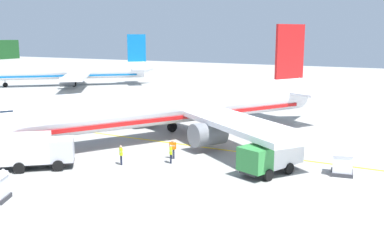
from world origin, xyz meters
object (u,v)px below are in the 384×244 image
object	(u,v)px
service_truck_baggage	(272,153)
crew_loader_left	(121,153)
airliner_mid_apron	(69,71)
service_truck_fuel	(31,150)
airliner_foreground	(176,106)
cargo_container_near	(342,163)
crew_loader_right	(171,152)
crew_marshaller	(173,148)

from	to	relation	value
service_truck_baggage	crew_loader_left	world-z (taller)	service_truck_baggage
airliner_mid_apron	service_truck_fuel	xyz separation A→B (m)	(-46.15, -39.26, -1.46)
airliner_foreground	cargo_container_near	size ratio (longest dim) A/B	18.65
service_truck_baggage	cargo_container_near	xyz separation A→B (m)	(2.07, -4.98, -0.66)
service_truck_baggage	crew_loader_right	xyz separation A→B (m)	(-1.47, 8.35, -0.68)
service_truck_fuel	crew_marshaller	size ratio (longest dim) A/B	3.75
crew_marshaller	crew_loader_left	distance (m)	4.62
airliner_mid_apron	crew_marshaller	size ratio (longest dim) A/B	17.63
airliner_foreground	crew_marshaller	distance (m)	8.55
cargo_container_near	crew_loader_right	xyz separation A→B (m)	(-3.54, 13.33, -0.02)
cargo_container_near	crew_loader_right	world-z (taller)	cargo_container_near
service_truck_baggage	crew_loader_left	xyz separation A→B (m)	(-3.80, 11.78, -0.64)
crew_loader_left	crew_loader_right	bearing A→B (deg)	-55.76
airliner_mid_apron	crew_loader_right	distance (m)	62.49
airliner_foreground	crew_loader_right	size ratio (longest dim) A/B	23.58
crew_marshaller	airliner_mid_apron	bearing A→B (deg)	51.40
service_truck_fuel	airliner_mid_apron	bearing A→B (deg)	40.39
crew_loader_right	service_truck_baggage	bearing A→B (deg)	-80.04
airliner_foreground	crew_loader_left	bearing A→B (deg)	-175.04
airliner_mid_apron	service_truck_baggage	xyz separation A→B (m)	(-38.01, -56.75, -1.42)
service_truck_baggage	crew_marshaller	distance (m)	8.94
service_truck_fuel	crew_loader_left	world-z (taller)	service_truck_fuel
cargo_container_near	airliner_foreground	bearing A→B (deg)	74.16
airliner_mid_apron	crew_marshaller	bearing A→B (deg)	-128.60
crew_loader_left	crew_loader_right	world-z (taller)	crew_loader_left
service_truck_fuel	crew_loader_right	distance (m)	11.33
airliner_foreground	cargo_container_near	bearing A→B (deg)	-105.84
crew_loader_left	airliner_mid_apron	bearing A→B (deg)	47.09
airliner_foreground	crew_loader_right	distance (m)	9.92
service_truck_fuel	service_truck_baggage	size ratio (longest dim) A/B	1.06
airliner_mid_apron	crew_loader_left	bearing A→B (deg)	-132.91
airliner_foreground	airliner_mid_apron	xyz separation A→B (m)	(30.91, 44.02, -0.34)
airliner_mid_apron	crew_loader_left	size ratio (longest dim) A/B	17.94
service_truck_baggage	cargo_container_near	size ratio (longest dim) A/B	2.98
service_truck_baggage	crew_loader_left	distance (m)	12.39
airliner_mid_apron	crew_loader_right	world-z (taller)	airliner_mid_apron
service_truck_baggage	cargo_container_near	bearing A→B (deg)	-67.40
cargo_container_near	crew_loader_right	size ratio (longest dim) A/B	1.26
crew_loader_right	cargo_container_near	bearing A→B (deg)	-75.13
service_truck_fuel	crew_marshaller	distance (m)	11.71
service_truck_fuel	crew_marshaller	xyz separation A→B (m)	(7.96, -8.57, -0.59)
airliner_mid_apron	service_truck_baggage	bearing A→B (deg)	-123.82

